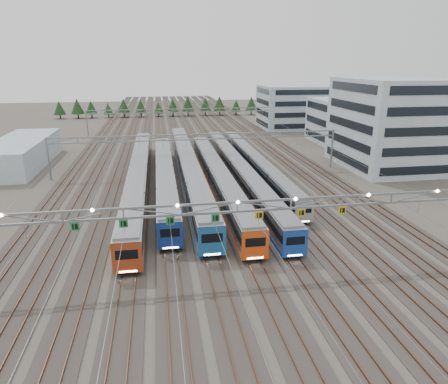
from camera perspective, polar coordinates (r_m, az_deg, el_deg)
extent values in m
plane|color=#47423A|center=(43.21, 1.82, -11.26)|extent=(400.00, 400.00, 0.00)
cube|color=#2D2823|center=(138.76, -6.24, 9.21)|extent=(54.00, 260.00, 0.08)
cube|color=brown|center=(139.71, -16.85, 8.66)|extent=(0.08, 260.00, 0.16)
cube|color=brown|center=(142.39, 4.18, 9.54)|extent=(0.08, 260.00, 0.16)
cube|color=brown|center=(138.70, -6.55, 9.24)|extent=(0.08, 260.00, 0.16)
cube|color=brown|center=(138.78, -5.95, 9.27)|extent=(0.08, 260.00, 0.16)
cube|color=black|center=(72.75, -11.95, 1.11)|extent=(2.56, 63.44, 0.39)
cube|color=#A8ABB0|center=(72.24, -12.05, 2.54)|extent=(3.02, 64.73, 3.39)
cube|color=black|center=(72.13, -12.07, 2.85)|extent=(3.08, 64.41, 1.02)
cube|color=#9F3818|center=(72.62, -11.98, 1.46)|extent=(3.07, 64.41, 0.38)
cube|color=slate|center=(71.79, -12.14, 3.93)|extent=(2.71, 63.44, 0.27)
cube|color=#9F3818|center=(41.97, -13.70, -9.17)|extent=(3.04, 0.12, 3.39)
cube|color=black|center=(41.77, -13.74, -8.69)|extent=(2.26, 0.10, 1.02)
cube|color=white|center=(42.61, -13.56, -10.98)|extent=(1.81, 0.06, 0.16)
cube|color=black|center=(71.32, -8.38, 0.97)|extent=(2.51, 51.24, 0.38)
cube|color=#A8ABB0|center=(70.81, -8.45, 2.40)|extent=(2.96, 52.28, 3.33)
cube|color=black|center=(70.70, -8.47, 2.71)|extent=(3.02, 52.02, 1.00)
cube|color=navy|center=(71.19, -8.40, 1.32)|extent=(3.01, 52.02, 0.37)
cube|color=slate|center=(70.36, -8.52, 3.79)|extent=(2.66, 51.24, 0.26)
cube|color=navy|center=(46.19, -7.71, -6.24)|extent=(2.98, 0.12, 3.33)
cube|color=black|center=(46.00, -7.73, -5.80)|extent=(2.22, 0.10, 1.00)
cube|color=white|center=(46.75, -7.63, -7.89)|extent=(1.78, 0.06, 0.16)
cube|color=black|center=(76.65, -5.12, 2.31)|extent=(2.66, 66.67, 0.40)
cube|color=#A8ABB0|center=(76.14, -5.16, 3.72)|extent=(3.13, 68.03, 3.52)
cube|color=black|center=(76.04, -5.17, 4.03)|extent=(3.19, 67.69, 1.06)
cube|color=#1C5A9B|center=(76.52, -5.13, 2.65)|extent=(3.18, 67.69, 0.39)
cube|color=slate|center=(75.70, -5.20, 5.10)|extent=(2.82, 66.67, 0.28)
cube|color=#1C5A9B|center=(44.17, -1.71, -7.08)|extent=(3.15, 0.12, 3.52)
cube|color=black|center=(43.96, -1.71, -6.60)|extent=(2.35, 0.10, 1.06)
cube|color=white|center=(44.79, -1.69, -8.90)|extent=(1.88, 0.06, 0.17)
cube|color=black|center=(69.98, -0.96, 0.84)|extent=(2.55, 55.09, 0.39)
cube|color=#A8ABB0|center=(69.45, -0.97, 2.31)|extent=(3.00, 56.21, 3.37)
cube|color=black|center=(69.34, -0.97, 2.63)|extent=(3.06, 55.93, 1.02)
cube|color=#E74B14|center=(69.85, -0.96, 1.19)|extent=(3.05, 55.93, 0.37)
cube|color=slate|center=(68.98, -0.98, 3.74)|extent=(2.70, 55.09, 0.27)
cube|color=#E74B14|center=(43.58, 4.49, -7.63)|extent=(3.02, 0.12, 3.37)
cube|color=black|center=(43.38, 4.51, -7.17)|extent=(2.25, 0.10, 1.02)
cube|color=white|center=(44.19, 4.46, -9.38)|extent=(1.80, 0.06, 0.16)
cube|color=black|center=(74.65, 1.99, 1.93)|extent=(2.39, 63.30, 0.36)
cube|color=#A8ABB0|center=(74.18, 2.00, 3.23)|extent=(2.81, 64.59, 3.16)
cube|color=black|center=(74.08, 2.01, 3.51)|extent=(2.87, 64.27, 0.95)
cube|color=#1744A4|center=(74.53, 1.99, 2.24)|extent=(2.86, 64.27, 0.35)
cube|color=slate|center=(73.77, 2.02, 4.49)|extent=(2.53, 63.30, 0.25)
cube|color=#1744A4|center=(44.83, 10.14, -7.29)|extent=(2.83, 0.12, 3.16)
cube|color=black|center=(44.64, 10.18, -6.87)|extent=(2.11, 0.10, 0.95)
cube|color=white|center=(45.38, 10.07, -8.90)|extent=(1.69, 0.06, 0.15)
cube|color=black|center=(80.52, 4.41, 3.08)|extent=(2.21, 55.15, 0.33)
cube|color=#A8ABB0|center=(80.12, 4.44, 4.20)|extent=(2.60, 56.27, 2.93)
cube|color=black|center=(80.03, 4.44, 4.45)|extent=(2.66, 55.99, 0.88)
cube|color=#9397A0|center=(80.42, 4.42, 3.35)|extent=(2.65, 55.99, 0.33)
cube|color=slate|center=(79.76, 4.46, 5.29)|extent=(2.34, 55.15, 0.23)
cube|color=#9397A0|center=(54.45, 11.39, -2.87)|extent=(2.62, 0.12, 2.93)
cube|color=black|center=(54.31, 11.43, -2.53)|extent=(1.95, 0.10, 0.88)
cube|color=white|center=(54.86, 11.33, -4.14)|extent=(1.56, 0.06, 0.14)
cube|color=gray|center=(39.98, 1.93, -1.46)|extent=(56.00, 0.22, 0.22)
cube|color=gray|center=(40.32, 1.92, -2.80)|extent=(56.00, 0.22, 0.22)
cube|color=#19803C|center=(40.56, -20.52, -4.63)|extent=(0.85, 0.06, 0.85)
cube|color=#19803C|center=(39.88, -14.17, -4.38)|extent=(0.85, 0.06, 0.85)
cube|color=#19803C|center=(39.71, -7.68, -4.08)|extent=(0.85, 0.06, 0.85)
cube|color=#19803C|center=(40.04, -1.22, -3.72)|extent=(0.85, 0.06, 0.85)
cube|color=gold|center=(40.87, 5.04, -3.32)|extent=(0.85, 0.06, 0.85)
cube|color=gold|center=(42.16, 10.99, -2.91)|extent=(0.85, 0.06, 0.85)
cube|color=gold|center=(43.88, 16.52, -2.50)|extent=(0.85, 0.06, 0.85)
cylinder|color=gray|center=(81.46, -23.80, 4.36)|extent=(0.36, 0.36, 8.00)
cylinder|color=gray|center=(86.43, 15.16, 5.99)|extent=(0.36, 0.36, 8.00)
cube|color=gray|center=(78.44, -3.80, 8.22)|extent=(56.00, 0.22, 0.22)
cube|color=gray|center=(78.62, -3.79, 7.51)|extent=(56.00, 0.22, 0.22)
cylinder|color=gray|center=(124.84, -18.98, 9.20)|extent=(0.36, 0.36, 8.00)
cylinder|color=gray|center=(128.14, 6.91, 10.24)|extent=(0.36, 0.36, 8.00)
cube|color=gray|center=(122.89, -5.94, 11.73)|extent=(56.00, 0.22, 0.22)
cube|color=gray|center=(123.01, -5.93, 11.27)|extent=(56.00, 0.22, 0.22)
cube|color=#94A9B1|center=(90.26, 22.62, 8.99)|extent=(18.00, 22.00, 18.09)
cube|color=#94A9B1|center=(115.58, 16.26, 9.74)|extent=(14.00, 16.00, 11.68)
cube|color=#94A9B1|center=(138.25, 10.01, 11.89)|extent=(22.00, 18.00, 13.84)
cube|color=#94A9B1|center=(95.79, -26.99, 5.03)|extent=(10.00, 30.00, 5.56)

